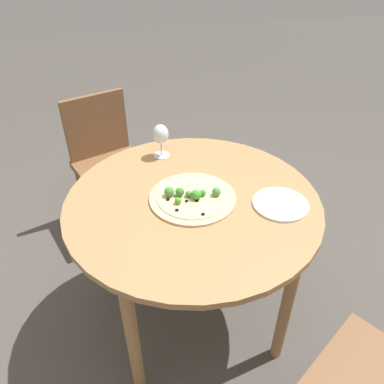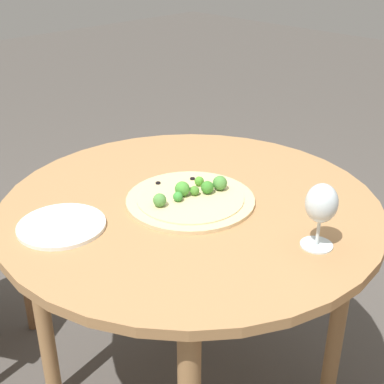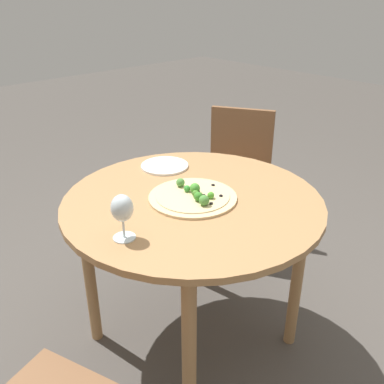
% 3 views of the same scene
% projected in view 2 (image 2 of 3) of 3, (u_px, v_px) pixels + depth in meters
% --- Properties ---
extents(dining_table, '(1.02, 1.02, 0.73)m').
position_uv_depth(dining_table, '(190.00, 230.00, 1.47)').
color(dining_table, '#A87A4C').
rests_on(dining_table, ground_plane).
extents(pizza, '(0.35, 0.35, 0.05)m').
position_uv_depth(pizza, '(192.00, 198.00, 1.43)').
color(pizza, '#DBBC89').
rests_on(pizza, dining_table).
extents(wine_glass, '(0.08, 0.08, 0.16)m').
position_uv_depth(wine_glass, '(321.00, 205.00, 1.19)').
color(wine_glass, silver).
rests_on(wine_glass, dining_table).
extents(plate_near, '(0.22, 0.22, 0.01)m').
position_uv_depth(plate_near, '(62.00, 226.00, 1.31)').
color(plate_near, white).
rests_on(plate_near, dining_table).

